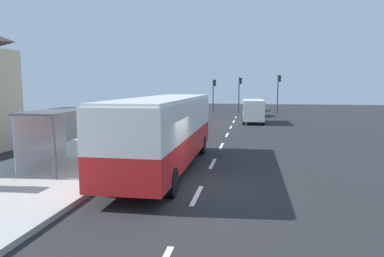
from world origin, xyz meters
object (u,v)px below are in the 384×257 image
(recycling_bin_red, at_px, (112,153))
(traffic_light_near_side, at_px, (279,88))
(white_van, at_px, (253,109))
(sedan_near, at_px, (253,105))
(traffic_light_far_side, at_px, (214,90))
(sedan_far, at_px, (254,110))
(traffic_light_median, at_px, (240,89))
(recycling_bin_blue, at_px, (118,151))
(bus_shelter, at_px, (53,123))
(bus, at_px, (165,129))
(recycling_bin_green, at_px, (106,156))
(recycling_bin_orange, at_px, (123,148))

(recycling_bin_red, distance_m, traffic_light_near_side, 34.21)
(recycling_bin_red, relative_size, traffic_light_near_side, 0.19)
(white_van, bearing_deg, sedan_near, 89.66)
(traffic_light_far_side, bearing_deg, sedan_near, 38.69)
(sedan_far, bearing_deg, traffic_light_median, 108.82)
(white_van, relative_size, recycling_bin_blue, 5.53)
(sedan_far, height_order, bus_shelter, bus_shelter)
(sedan_near, distance_m, recycling_bin_blue, 37.68)
(white_van, relative_size, bus_shelter, 1.31)
(bus, height_order, traffic_light_median, traffic_light_median)
(traffic_light_median, relative_size, bus_shelter, 1.21)
(sedan_near, relative_size, sedan_far, 1.01)
(traffic_light_median, bearing_deg, recycling_bin_blue, -97.80)
(sedan_near, height_order, recycling_bin_green, sedan_near)
(traffic_light_near_side, height_order, bus_shelter, traffic_light_near_side)
(bus, height_order, white_van, bus)
(traffic_light_median, xyz_separation_m, bus_shelter, (-6.81, -35.31, -1.13))
(recycling_bin_orange, relative_size, traffic_light_near_side, 0.19)
(traffic_light_median, bearing_deg, traffic_light_near_side, -17.43)
(bus, distance_m, recycling_bin_orange, 3.09)
(recycling_bin_red, height_order, recycling_bin_blue, same)
(traffic_light_far_side, bearing_deg, recycling_bin_orange, -91.97)
(sedan_near, distance_m, recycling_bin_red, 38.37)
(white_van, distance_m, recycling_bin_green, 22.32)
(recycling_bin_red, distance_m, recycling_bin_orange, 1.40)
(recycling_bin_blue, bearing_deg, recycling_bin_green, -90.00)
(recycling_bin_green, xyz_separation_m, recycling_bin_blue, (0.00, 1.40, 0.00))
(recycling_bin_green, height_order, traffic_light_far_side, traffic_light_far_side)
(sedan_near, bearing_deg, bus_shelter, -102.65)
(bus, xyz_separation_m, recycling_bin_red, (-2.49, -0.02, -1.19))
(bus_shelter, bearing_deg, recycling_bin_blue, 37.84)
(recycling_bin_green, bearing_deg, bus_shelter, -171.80)
(white_van, distance_m, traffic_light_far_side, 13.97)
(traffic_light_far_side, height_order, bus_shelter, traffic_light_far_side)
(bus, xyz_separation_m, sedan_near, (4.01, 37.80, -1.05))
(recycling_bin_green, bearing_deg, traffic_light_median, 82.51)
(recycling_bin_orange, xyz_separation_m, bus_shelter, (-2.21, -2.42, 1.44))
(recycling_bin_blue, bearing_deg, white_van, 72.23)
(sedan_far, distance_m, recycling_bin_green, 30.13)
(recycling_bin_green, height_order, traffic_light_median, traffic_light_median)
(sedan_far, xyz_separation_m, traffic_light_far_side, (-5.40, 4.77, 2.27))
(recycling_bin_blue, xyz_separation_m, bus_shelter, (-2.21, -1.72, 1.44))
(bus, bearing_deg, traffic_light_near_side, 77.56)
(traffic_light_median, bearing_deg, recycling_bin_red, -97.64)
(white_van, xyz_separation_m, bus_shelter, (-8.61, -21.69, 0.75))
(white_van, xyz_separation_m, recycling_bin_red, (-6.40, -20.67, -0.69))
(sedan_near, xyz_separation_m, recycling_bin_blue, (-6.50, -37.11, -0.14))
(sedan_near, relative_size, recycling_bin_red, 4.71)
(sedan_far, distance_m, recycling_bin_orange, 28.08)
(recycling_bin_green, relative_size, recycling_bin_red, 1.00)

